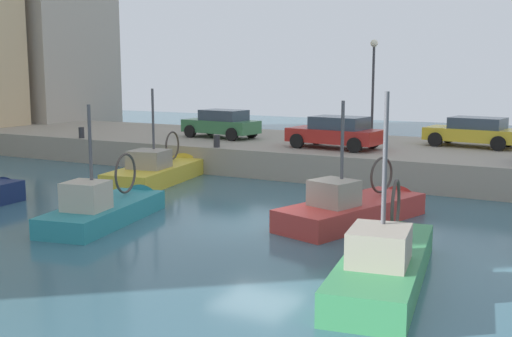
# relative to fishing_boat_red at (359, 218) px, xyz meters

# --- Properties ---
(water_surface) EXTENTS (80.00, 80.00, 0.00)m
(water_surface) POSITION_rel_fishing_boat_red_xyz_m (-1.85, 2.59, -0.10)
(water_surface) COLOR #386070
(water_surface) RESTS_ON ground
(quay_wall) EXTENTS (9.00, 56.00, 1.20)m
(quay_wall) POSITION_rel_fishing_boat_red_xyz_m (9.65, 2.59, 0.50)
(quay_wall) COLOR #9E9384
(quay_wall) RESTS_ON ground
(fishing_boat_red) EXTENTS (6.38, 3.49, 4.57)m
(fishing_boat_red) POSITION_rel_fishing_boat_red_xyz_m (0.00, 0.00, 0.00)
(fishing_boat_red) COLOR #BC3833
(fishing_boat_red) RESTS_ON ground
(fishing_boat_yellow) EXTENTS (6.53, 2.89, 4.77)m
(fishing_boat_yellow) POSITION_rel_fishing_boat_red_xyz_m (2.86, 9.73, 0.01)
(fishing_boat_yellow) COLOR gold
(fishing_boat_yellow) RESTS_ON ground
(fishing_boat_green) EXTENTS (6.90, 2.56, 4.94)m
(fishing_boat_green) POSITION_rel_fishing_boat_red_xyz_m (-4.95, -2.36, 0.02)
(fishing_boat_green) COLOR #388951
(fishing_boat_green) RESTS_ON ground
(fishing_boat_teal) EXTENTS (5.93, 2.67, 4.42)m
(fishing_boat_teal) POSITION_rel_fishing_boat_red_xyz_m (-3.54, 6.88, 0.02)
(fishing_boat_teal) COLOR teal
(fishing_boat_teal) RESTS_ON ground
(parked_car_red) EXTENTS (2.34, 4.22, 1.41)m
(parked_car_red) POSITION_rel_fishing_boat_red_xyz_m (7.65, 3.78, 1.82)
(parked_car_red) COLOR red
(parked_car_red) RESTS_ON quay_wall
(parked_car_green) EXTENTS (2.22, 4.08, 1.42)m
(parked_car_green) POSITION_rel_fishing_boat_red_xyz_m (8.98, 10.46, 1.82)
(parked_car_green) COLOR #387547
(parked_car_green) RESTS_ON quay_wall
(parked_car_yellow) EXTENTS (2.41, 4.22, 1.32)m
(parked_car_yellow) POSITION_rel_fishing_boat_red_xyz_m (11.15, -1.43, 1.79)
(parked_car_yellow) COLOR gold
(parked_car_yellow) RESTS_ON quay_wall
(mooring_bollard_mid) EXTENTS (0.28, 0.28, 0.55)m
(mooring_bollard_mid) POSITION_rel_fishing_boat_red_xyz_m (5.50, 8.59, 1.37)
(mooring_bollard_mid) COLOR #2D2D33
(mooring_bollard_mid) RESTS_ON quay_wall
(mooring_bollard_north) EXTENTS (0.28, 0.28, 0.55)m
(mooring_bollard_north) POSITION_rel_fishing_boat_red_xyz_m (5.50, 16.59, 1.37)
(mooring_bollard_north) COLOR #2D2D33
(mooring_bollard_north) RESTS_ON quay_wall
(quay_streetlamp) EXTENTS (0.36, 0.36, 4.83)m
(quay_streetlamp) POSITION_rel_fishing_boat_red_xyz_m (11.15, 3.30, 4.35)
(quay_streetlamp) COLOR #38383D
(quay_streetlamp) RESTS_ON quay_wall
(waterfront_building_west) EXTENTS (7.50, 8.93, 18.29)m
(waterfront_building_west) POSITION_rel_fishing_boat_red_xyz_m (14.05, 28.46, 9.06)
(waterfront_building_west) COLOR #B2A899
(waterfront_building_west) RESTS_ON ground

